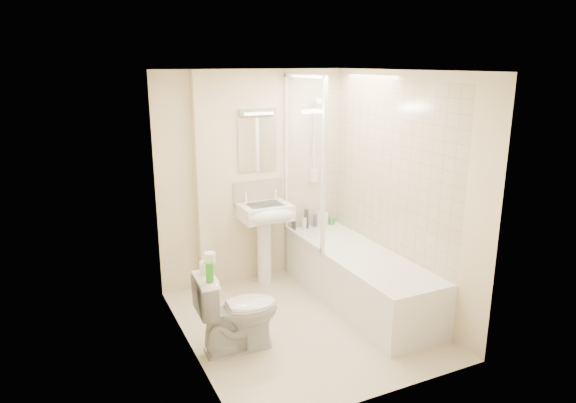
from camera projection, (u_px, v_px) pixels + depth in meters
name	position (u px, v px, depth m)	size (l,w,h in m)	color
floor	(303.00, 324.00, 5.01)	(2.50, 2.50, 0.00)	beige
wall_back	(254.00, 178.00, 5.79)	(2.20, 0.02, 2.40)	beige
wall_left	(186.00, 221.00, 4.24)	(0.02, 2.50, 2.40)	beige
wall_right	(401.00, 193.00, 5.15)	(0.02, 2.50, 2.40)	beige
ceiling	(305.00, 71.00, 4.38)	(2.20, 2.50, 0.02)	white
tile_back	(313.00, 154.00, 6.03)	(0.70, 0.01, 1.75)	beige
tile_right	(391.00, 168.00, 5.24)	(0.01, 2.10, 1.75)	beige
pipe_boxing	(202.00, 185.00, 5.48)	(0.12, 0.12, 2.40)	beige
splashback	(258.00, 193.00, 5.84)	(0.60, 0.01, 0.30)	beige
mirror	(258.00, 145.00, 5.70)	(0.46, 0.01, 0.60)	white
strip_light	(258.00, 111.00, 5.58)	(0.42, 0.07, 0.07)	silver
bathtub	(359.00, 276.00, 5.40)	(0.70, 2.10, 0.55)	white
shower_screen	(303.00, 161.00, 5.49)	(0.04, 0.92, 1.80)	white
shower_fixture	(315.00, 144.00, 5.96)	(0.10, 0.16, 0.99)	white
pedestal_sink	(266.00, 221.00, 5.72)	(0.56, 0.50, 1.07)	white
bottle_black_a	(294.00, 223.00, 6.05)	(0.05, 0.05, 0.17)	black
bottle_white_a	(304.00, 223.00, 6.11)	(0.06, 0.06, 0.14)	white
bottle_black_b	(306.00, 219.00, 6.11)	(0.05, 0.05, 0.23)	black
bottle_blue	(315.00, 221.00, 6.17)	(0.05, 0.05, 0.15)	navy
bottle_cream	(318.00, 219.00, 6.18)	(0.06, 0.06, 0.18)	beige
bottle_white_b	(326.00, 219.00, 6.23)	(0.05, 0.05, 0.16)	white
bottle_green	(332.00, 221.00, 6.27)	(0.07, 0.07, 0.08)	green
toilet	(238.00, 310.00, 4.49)	(0.74, 0.44, 0.74)	white
toilet_roll_lower	(206.00, 267.00, 4.36)	(0.12, 0.12, 0.10)	white
toilet_roll_upper	(210.00, 258.00, 4.32)	(0.10, 0.10, 0.09)	white
green_bottle	(210.00, 272.00, 4.16)	(0.06, 0.06, 0.17)	green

